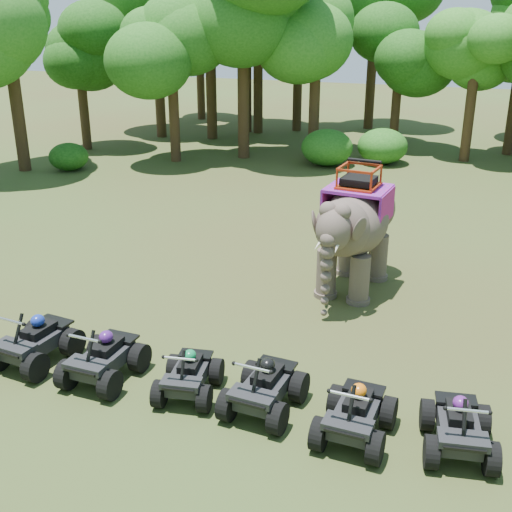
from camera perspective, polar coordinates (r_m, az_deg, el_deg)
The scene contains 22 objects.
ground at distance 15.32m, azimuth -1.52°, elevation -8.19°, with size 110.00×110.00×0.00m, color #47381E.
elephant at distance 18.01m, azimuth 8.81°, elevation 2.50°, with size 1.89×4.29×3.60m, color brown, non-canonical shape.
atv_0 at distance 15.28m, azimuth -19.13°, elevation -6.66°, with size 1.35×1.84×1.37m, color black, non-canonical shape.
atv_1 at distance 14.22m, azimuth -13.45°, elevation -8.28°, with size 1.31×1.80×1.33m, color black, non-canonical shape.
atv_2 at distance 13.45m, azimuth -6.04°, elevation -9.99°, with size 1.16×1.59×1.18m, color black, non-canonical shape.
atv_3 at distance 12.87m, azimuth 0.75°, elevation -11.03°, with size 1.31×1.79×1.33m, color black, non-canonical shape.
atv_4 at distance 12.28m, azimuth 8.87°, elevation -13.16°, with size 1.28×1.76×1.30m, color black, non-canonical shape.
atv_5 at distance 12.40m, azimuth 17.66°, elevation -13.75°, with size 1.25×1.71×1.27m, color black, non-canonical shape.
tree_0 at distance 37.36m, azimuth 12.46°, elevation 14.59°, with size 4.78×4.78×6.83m, color #195114, non-canonical shape.
tree_1 at distance 34.78m, azimuth 18.64°, elevation 13.61°, with size 4.87×4.87×6.95m, color #195114, non-canonical shape.
tree_27 at distance 32.93m, azimuth -20.87°, elevation 15.22°, with size 6.66×6.66×9.51m, color #195114, non-canonical shape.
tree_28 at distance 37.23m, azimuth -15.24°, elevation 14.42°, with size 4.87×4.87×6.95m, color #195114, non-canonical shape.
tree_29 at distance 33.27m, azimuth -7.40°, elevation 14.52°, with size 5.11×5.11×7.31m, color #195114, non-canonical shape.
tree_30 at distance 33.72m, azimuth -1.15°, elevation 17.02°, with size 6.96×6.96×9.94m, color #195114, non-canonical shape.
tree_31 at distance 34.33m, azimuth 5.30°, elevation 15.95°, with size 6.07×6.07×8.66m, color #195114, non-canonical shape.
tree_32 at distance 40.79m, azimuth 0.19°, elevation 17.32°, with size 6.48×6.48×9.26m, color #195114, non-canonical shape.
tree_34 at distance 41.07m, azimuth -0.87°, elevation 18.35°, with size 7.49×7.49×10.70m, color #195114, non-canonical shape.
tree_36 at distance 39.00m, azimuth -4.10°, elevation 18.06°, with size 7.41×7.41×10.59m, color #195114, non-canonical shape.
tree_38 at distance 39.89m, azimuth -8.75°, elevation 17.31°, with size 6.79×6.79×9.70m, color #195114, non-canonical shape.
tree_41 at distance 46.18m, azimuth -5.02°, elevation 17.21°, with size 5.90×5.90×8.42m, color #195114, non-canonical shape.
tree_42 at distance 41.63m, azimuth 3.77°, elevation 17.04°, with size 6.15×6.15×8.79m, color #195114, non-canonical shape.
tree_46 at distance 42.89m, azimuth 10.36°, elevation 17.71°, with size 7.02×7.02×10.03m, color #195114, non-canonical shape.
Camera 1 is at (4.86, -12.40, 7.58)m, focal length 45.00 mm.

